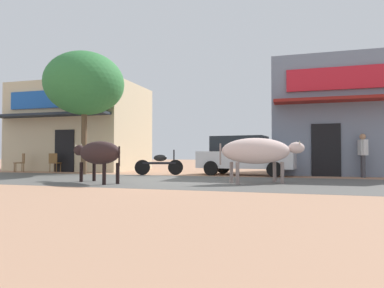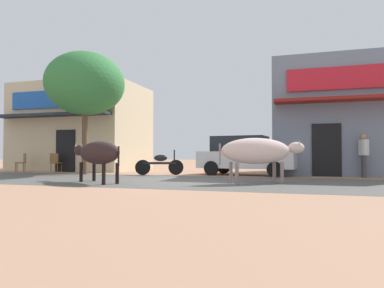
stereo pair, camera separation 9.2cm
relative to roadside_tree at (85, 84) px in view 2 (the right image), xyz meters
The scene contains 12 objects.
ground 6.43m from the roadside_tree, 27.64° to the right, with size 80.00×80.00×0.00m, color tan.
asphalt_road 6.43m from the roadside_tree, 27.64° to the right, with size 72.00×5.23×0.00m, color #575552.
storefront_left_cafe 5.03m from the roadside_tree, 125.42° to the left, with size 6.68×5.53×4.71m.
storefront_right_club 11.74m from the roadside_tree, 19.47° to the left, with size 6.11×5.53×4.99m.
roadside_tree is the anchor object (origin of this frame).
parked_hatchback_car 7.64m from the roadside_tree, 12.14° to the left, with size 4.16×2.15×1.64m.
parked_motorcycle 4.86m from the roadside_tree, ahead, with size 1.93×0.85×1.07m.
cow_near_brown 5.60m from the roadside_tree, 51.00° to the right, with size 2.63×1.78×1.29m.
cow_far_dark 8.68m from the roadside_tree, 17.58° to the right, with size 2.61×1.86×1.38m.
pedestrian_by_shop 11.79m from the roadside_tree, ahead, with size 0.32×0.61×1.67m.
cafe_chair_near_tree 4.41m from the roadside_tree, 154.11° to the left, with size 0.48×0.48×0.92m.
cafe_chair_by_doorway 5.49m from the roadside_tree, 168.23° to the left, with size 0.61×0.61×0.92m.
Camera 2 is at (4.38, -10.69, 0.90)m, focal length 32.16 mm.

